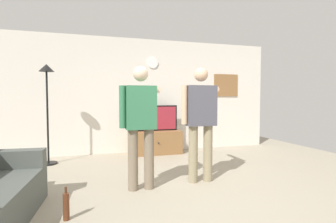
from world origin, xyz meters
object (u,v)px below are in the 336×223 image
object	(u,v)px
wall_clock	(153,63)
floor_lamp	(47,93)
tv_stand	(156,142)
television	(155,118)
person_standing_nearer_lamp	(141,120)
framed_picture	(226,85)
beverage_bottle	(66,206)
person_standing_nearer_couch	(200,117)

from	to	relation	value
wall_clock	floor_lamp	distance (m)	2.45
tv_stand	television	world-z (taller)	television
person_standing_nearer_lamp	wall_clock	bearing A→B (deg)	73.43
framed_picture	person_standing_nearer_lamp	xyz separation A→B (m)	(-2.71, -2.50, -0.65)
wall_clock	floor_lamp	size ratio (longest dim) A/B	0.13
tv_stand	floor_lamp	world-z (taller)	floor_lamp
tv_stand	floor_lamp	bearing A→B (deg)	-170.87
person_standing_nearer_lamp	beverage_bottle	bearing A→B (deg)	-142.96
person_standing_nearer_lamp	person_standing_nearer_couch	bearing A→B (deg)	4.69
tv_stand	person_standing_nearer_lamp	bearing A→B (deg)	-108.60
floor_lamp	person_standing_nearer_couch	size ratio (longest dim) A/B	1.11
floor_lamp	framed_picture	bearing A→B (deg)	8.84
tv_stand	beverage_bottle	bearing A→B (deg)	-119.81
framed_picture	person_standing_nearer_lamp	size ratio (longest dim) A/B	0.39
floor_lamp	person_standing_nearer_lamp	size ratio (longest dim) A/B	1.12
person_standing_nearer_couch	beverage_bottle	bearing A→B (deg)	-157.46
wall_clock	person_standing_nearer_couch	world-z (taller)	wall_clock
tv_stand	floor_lamp	distance (m)	2.53
tv_stand	person_standing_nearer_lamp	size ratio (longest dim) A/B	0.67
tv_stand	person_standing_nearer_lamp	distance (m)	2.44
person_standing_nearer_couch	tv_stand	bearing A→B (deg)	95.23
framed_picture	person_standing_nearer_couch	world-z (taller)	framed_picture
floor_lamp	person_standing_nearer_couch	xyz separation A→B (m)	(2.43, -1.77, -0.39)
person_standing_nearer_couch	beverage_bottle	world-z (taller)	person_standing_nearer_couch
framed_picture	beverage_bottle	world-z (taller)	framed_picture
wall_clock	person_standing_nearer_couch	xyz separation A→B (m)	(0.20, -2.42, -1.14)
television	person_standing_nearer_couch	xyz separation A→B (m)	(0.20, -2.18, 0.17)
television	tv_stand	bearing A→B (deg)	-90.00
wall_clock	framed_picture	world-z (taller)	wall_clock
wall_clock	person_standing_nearer_lamp	world-z (taller)	wall_clock
wall_clock	television	bearing A→B (deg)	-90.00
framed_picture	tv_stand	bearing A→B (deg)	-171.49
television	floor_lamp	world-z (taller)	floor_lamp
television	wall_clock	xyz separation A→B (m)	(-0.00, 0.24, 1.32)
wall_clock	floor_lamp	xyz separation A→B (m)	(-2.24, -0.65, -0.75)
floor_lamp	person_standing_nearer_couch	world-z (taller)	floor_lamp
wall_clock	person_standing_nearer_lamp	bearing A→B (deg)	-106.57
framed_picture	beverage_bottle	bearing A→B (deg)	-138.66
tv_stand	person_standing_nearer_couch	xyz separation A→B (m)	(0.20, -2.13, 0.73)
tv_stand	television	size ratio (longest dim) A/B	1.10
tv_stand	framed_picture	world-z (taller)	framed_picture
television	framed_picture	world-z (taller)	framed_picture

